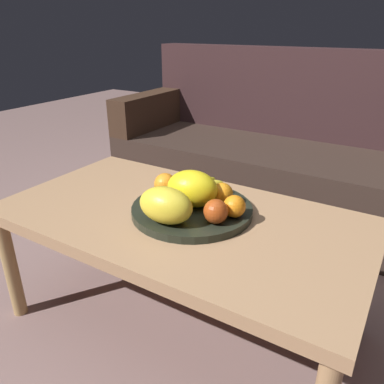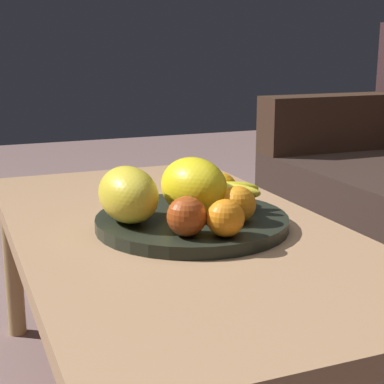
% 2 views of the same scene
% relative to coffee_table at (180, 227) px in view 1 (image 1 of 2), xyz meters
% --- Properties ---
extents(ground_plane, '(8.00, 8.00, 0.00)m').
position_rel_coffee_table_xyz_m(ground_plane, '(0.00, 0.00, -0.41)').
color(ground_plane, '#7E615E').
extents(coffee_table, '(1.19, 0.64, 0.45)m').
position_rel_coffee_table_xyz_m(coffee_table, '(0.00, 0.00, 0.00)').
color(coffee_table, '#A97E59').
rests_on(coffee_table, ground_plane).
extents(couch, '(1.70, 0.70, 0.90)m').
position_rel_coffee_table_xyz_m(couch, '(-0.12, 1.11, -0.10)').
color(couch, '#31231D').
rests_on(couch, ground_plane).
extents(fruit_bowl, '(0.39, 0.39, 0.03)m').
position_rel_coffee_table_xyz_m(fruit_bowl, '(0.03, 0.03, 0.06)').
color(fruit_bowl, black).
rests_on(fruit_bowl, coffee_table).
extents(melon_large_front, '(0.19, 0.15, 0.12)m').
position_rel_coffee_table_xyz_m(melon_large_front, '(0.03, 0.03, 0.13)').
color(melon_large_front, yellow).
rests_on(melon_large_front, fruit_bowl).
extents(melon_smaller_beside, '(0.18, 0.12, 0.11)m').
position_rel_coffee_table_xyz_m(melon_smaller_beside, '(0.02, -0.10, 0.13)').
color(melon_smaller_beside, yellow).
rests_on(melon_smaller_beside, fruit_bowl).
extents(orange_front, '(0.07, 0.07, 0.07)m').
position_rel_coffee_table_xyz_m(orange_front, '(-0.03, 0.12, 0.11)').
color(orange_front, orange).
rests_on(orange_front, fruit_bowl).
extents(orange_left, '(0.08, 0.08, 0.08)m').
position_rel_coffee_table_xyz_m(orange_left, '(-0.10, 0.06, 0.11)').
color(orange_left, orange).
rests_on(orange_left, fruit_bowl).
extents(orange_right, '(0.07, 0.07, 0.07)m').
position_rel_coffee_table_xyz_m(orange_right, '(0.18, 0.03, 0.11)').
color(orange_right, orange).
rests_on(orange_right, fruit_bowl).
extents(orange_back, '(0.07, 0.07, 0.07)m').
position_rel_coffee_table_xyz_m(orange_back, '(0.10, 0.09, 0.11)').
color(orange_back, orange).
rests_on(orange_back, fruit_bowl).
extents(apple_front, '(0.07, 0.07, 0.07)m').
position_rel_coffee_table_xyz_m(apple_front, '(0.15, -0.03, 0.11)').
color(apple_front, '#AA4216').
rests_on(apple_front, fruit_bowl).
extents(banana_bunch, '(0.17, 0.16, 0.06)m').
position_rel_coffee_table_xyz_m(banana_bunch, '(0.02, 0.11, 0.10)').
color(banana_bunch, yellow).
rests_on(banana_bunch, fruit_bowl).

